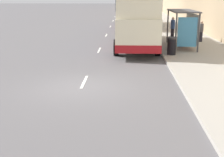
# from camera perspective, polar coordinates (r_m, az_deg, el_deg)

# --- Properties ---
(ground_plane) EXTENTS (220.00, 220.00, 0.00)m
(ground_plane) POSITION_cam_1_polar(r_m,az_deg,el_deg) (12.83, -5.54, -1.59)
(ground_plane) COLOR #5B595B
(pavement) EXTENTS (5.00, 93.00, 0.14)m
(pavement) POSITION_cam_1_polar(r_m,az_deg,el_deg) (51.01, 7.95, 11.06)
(pavement) COLOR #A39E93
(pavement) RESTS_ON ground_plane
(lane_mark_0) EXTENTS (0.12, 2.00, 0.01)m
(lane_mark_0) POSITION_cam_1_polar(r_m,az_deg,el_deg) (13.58, -5.09, -0.60)
(lane_mark_0) COLOR silver
(lane_mark_0) RESTS_ON ground_plane
(lane_mark_1) EXTENTS (0.12, 2.00, 0.01)m
(lane_mark_1) POSITION_cam_1_polar(r_m,az_deg,el_deg) (21.18, -2.35, 5.21)
(lane_mark_1) COLOR silver
(lane_mark_1) RESTS_ON ground_plane
(lane_mark_2) EXTENTS (0.12, 2.00, 0.01)m
(lane_mark_2) POSITION_cam_1_polar(r_m,az_deg,el_deg) (28.91, -1.05, 7.93)
(lane_mark_2) COLOR silver
(lane_mark_2) RESTS_ON ground_plane
(lane_mark_3) EXTENTS (0.12, 2.00, 0.01)m
(lane_mark_3) POSITION_cam_1_polar(r_m,az_deg,el_deg) (36.68, -0.30, 9.50)
(lane_mark_3) COLOR silver
(lane_mark_3) RESTS_ON ground_plane
(lane_mark_4) EXTENTS (0.12, 2.00, 0.01)m
(lane_mark_4) POSITION_cam_1_polar(r_m,az_deg,el_deg) (44.48, 0.20, 10.51)
(lane_mark_4) COLOR silver
(lane_mark_4) RESTS_ON ground_plane
(lane_mark_5) EXTENTS (0.12, 2.00, 0.01)m
(lane_mark_5) POSITION_cam_1_polar(r_m,az_deg,el_deg) (52.29, 0.55, 11.23)
(lane_mark_5) COLOR silver
(lane_mark_5) RESTS_ON ground_plane
(bus_shelter) EXTENTS (1.60, 4.20, 2.48)m
(bus_shelter) POSITION_cam_1_polar(r_m,az_deg,el_deg) (21.67, 13.33, 10.03)
(bus_shelter) COLOR #4C4C51
(bus_shelter) RESTS_ON ground_plane
(double_decker_bus_near) EXTENTS (2.85, 10.45, 4.30)m
(double_decker_bus_near) POSITION_cam_1_polar(r_m,az_deg,el_deg) (22.29, 4.39, 11.58)
(double_decker_bus_near) COLOR beige
(double_decker_bus_near) RESTS_ON ground_plane
(double_decker_bus_ahead) EXTENTS (2.85, 11.19, 4.30)m
(double_decker_bus_ahead) POSITION_cam_1_polar(r_m,az_deg,el_deg) (36.05, 3.53, 13.00)
(double_decker_bus_ahead) COLOR beige
(double_decker_bus_ahead) RESTS_ON ground_plane
(car_0) EXTENTS (1.93, 3.93, 1.69)m
(car_0) POSITION_cam_1_polar(r_m,az_deg,el_deg) (80.17, 3.54, 13.21)
(car_0) COLOR maroon
(car_0) RESTS_ON ground_plane
(pedestrian_at_shelter) EXTENTS (0.34, 0.34, 1.74)m
(pedestrian_at_shelter) POSITION_cam_1_polar(r_m,az_deg,el_deg) (25.93, 11.03, 9.07)
(pedestrian_at_shelter) COLOR #23232D
(pedestrian_at_shelter) RESTS_ON ground_plane
(pedestrian_1) EXTENTS (0.31, 0.31, 1.58)m
(pedestrian_1) POSITION_cam_1_polar(r_m,az_deg,el_deg) (24.84, 15.99, 8.32)
(pedestrian_1) COLOR #23232D
(pedestrian_1) RESTS_ON ground_plane
(litter_bin) EXTENTS (0.55, 0.55, 1.05)m
(litter_bin) POSITION_cam_1_polar(r_m,az_deg,el_deg) (19.16, 10.86, 5.89)
(litter_bin) COLOR black
(litter_bin) RESTS_ON ground_plane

